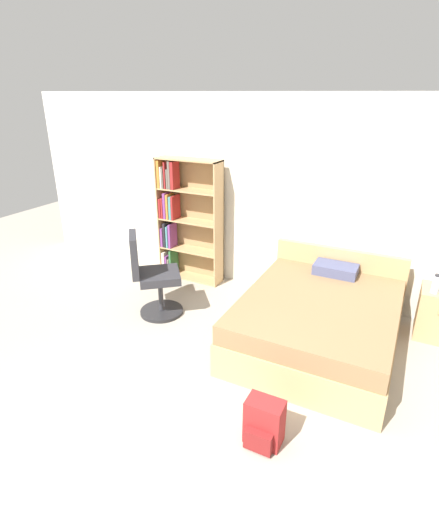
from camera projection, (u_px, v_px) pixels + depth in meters
The scene contains 8 objects.
ground_plane at pixel (177, 478), 2.89m from camera, with size 14.00×14.00×0.00m, color #A39989.
wall_back at pixel (311, 202), 5.06m from camera, with size 9.00×0.06×2.60m.
bookshelf at pixel (182, 218), 5.73m from camera, with size 0.94×0.28×1.76m.
bed at pixel (319, 320), 4.34m from camera, with size 1.58×1.96×0.82m.
office_chair at pixel (152, 278), 4.85m from camera, with size 0.72×0.71×1.07m.
nightstand at pixel (437, 313), 4.47m from camera, with size 0.40×0.45×0.58m.
water_bottle at pixel (436, 284), 4.27m from camera, with size 0.08×0.08×0.22m.
backpack_red at pixel (264, 423), 3.12m from camera, with size 0.29×0.25×0.39m.
Camera 1 is at (1.20, -1.70, 2.59)m, focal length 28.00 mm.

